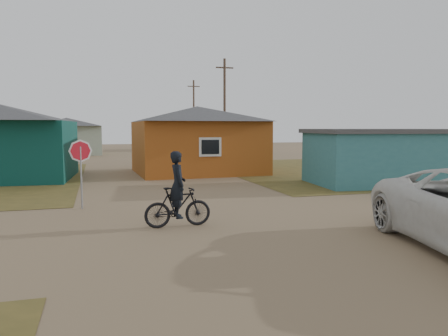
% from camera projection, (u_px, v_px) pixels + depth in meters
% --- Properties ---
extents(ground, '(120.00, 120.00, 0.00)m').
position_uv_depth(ground, '(221.00, 227.00, 11.80)').
color(ground, '#80674A').
extents(grass_ne, '(20.00, 18.00, 0.00)m').
position_uv_depth(grass_ne, '(375.00, 169.00, 28.11)').
color(grass_ne, brown).
rests_on(grass_ne, ground).
extents(house_yellow, '(7.72, 6.76, 3.90)m').
position_uv_depth(house_yellow, '(197.00, 139.00, 25.69)').
color(house_yellow, '#A25019').
rests_on(house_yellow, ground).
extents(shed_turquoise, '(6.71, 4.93, 2.60)m').
position_uv_depth(shed_turquoise, '(378.00, 156.00, 20.53)').
color(shed_turquoise, teal).
rests_on(shed_turquoise, ground).
extents(house_pale_west, '(7.04, 6.15, 3.60)m').
position_uv_depth(house_pale_west, '(67.00, 136.00, 42.47)').
color(house_pale_west, '#94A28B').
rests_on(house_pale_west, ground).
extents(house_beige_east, '(6.95, 6.05, 3.60)m').
position_uv_depth(house_beige_east, '(211.00, 134.00, 52.65)').
color(house_beige_east, gray).
rests_on(house_beige_east, ground).
extents(house_pale_north, '(6.28, 5.81, 3.40)m').
position_uv_depth(house_pale_north, '(2.00, 135.00, 51.74)').
color(house_pale_north, '#94A28B').
rests_on(house_pale_north, ground).
extents(utility_pole_near, '(1.40, 0.20, 8.00)m').
position_uv_depth(utility_pole_near, '(225.00, 109.00, 34.25)').
color(utility_pole_near, brown).
rests_on(utility_pole_near, ground).
extents(utility_pole_far, '(1.40, 0.20, 8.00)m').
position_uv_depth(utility_pole_far, '(194.00, 114.00, 49.83)').
color(utility_pole_far, brown).
rests_on(utility_pole_far, ground).
extents(stop_sign, '(0.74, 0.19, 2.28)m').
position_uv_depth(stop_sign, '(81.00, 158.00, 14.21)').
color(stop_sign, gray).
rests_on(stop_sign, ground).
extents(cyclist, '(1.84, 0.68, 2.05)m').
position_uv_depth(cyclist, '(178.00, 200.00, 11.70)').
color(cyclist, black).
rests_on(cyclist, ground).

